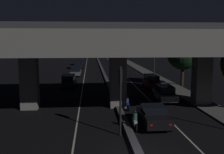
% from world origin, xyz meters
% --- Properties ---
extents(lane_line_left_inner, '(0.12, 126.00, 0.00)m').
position_xyz_m(lane_line_left_inner, '(-3.74, 35.00, 0.00)').
color(lane_line_left_inner, beige).
rests_on(lane_line_left_inner, ground_plane).
extents(lane_line_right_inner, '(0.12, 126.00, 0.00)m').
position_xyz_m(lane_line_right_inner, '(3.74, 35.00, 0.00)').
color(lane_line_right_inner, beige).
rests_on(lane_line_right_inner, ground_plane).
extents(median_divider, '(0.52, 126.00, 0.24)m').
position_xyz_m(median_divider, '(0.00, 35.00, 0.12)').
color(median_divider, '#4C4C51').
rests_on(median_divider, ground_plane).
extents(sidewalk_right, '(2.49, 126.00, 0.13)m').
position_xyz_m(sidewalk_right, '(8.77, 28.00, 0.07)').
color(sidewalk_right, '#5B5956').
rests_on(sidewalk_right, ground_plane).
extents(elevated_overpass, '(23.33, 12.34, 8.17)m').
position_xyz_m(elevated_overpass, '(0.00, 11.73, 6.06)').
color(elevated_overpass, gray).
rests_on(elevated_overpass, ground_plane).
extents(traffic_light_left_of_median, '(0.30, 0.49, 4.75)m').
position_xyz_m(traffic_light_left_of_median, '(-0.66, 3.95, 3.24)').
color(traffic_light_left_of_median, black).
rests_on(traffic_light_left_of_median, ground_plane).
extents(street_lamp, '(2.40, 0.32, 7.06)m').
position_xyz_m(street_lamp, '(7.81, 30.34, 4.25)').
color(street_lamp, '#2D2D30').
rests_on(street_lamp, ground_plane).
extents(car_black_lead, '(2.04, 4.31, 1.59)m').
position_xyz_m(car_black_lead, '(2.09, 5.73, 0.80)').
color(car_black_lead, black).
rests_on(car_black_lead, ground_plane).
extents(car_silver_second, '(2.02, 4.59, 1.70)m').
position_xyz_m(car_silver_second, '(5.24, 13.69, 0.89)').
color(car_silver_second, gray).
rests_on(car_silver_second, ground_plane).
extents(car_dark_red_third, '(1.83, 4.24, 1.94)m').
position_xyz_m(car_dark_red_third, '(5.49, 20.79, 1.02)').
color(car_dark_red_third, '#591414').
rests_on(car_dark_red_third, ground_plane).
extents(car_dark_blue_lead_oncoming, '(2.01, 4.48, 1.76)m').
position_xyz_m(car_dark_blue_lead_oncoming, '(-5.66, 23.15, 0.94)').
color(car_dark_blue_lead_oncoming, '#141938').
rests_on(car_dark_blue_lead_oncoming, ground_plane).
extents(car_grey_second_oncoming, '(2.07, 4.40, 1.73)m').
position_xyz_m(car_grey_second_oncoming, '(-5.31, 35.08, 0.92)').
color(car_grey_second_oncoming, '#515459').
rests_on(car_grey_second_oncoming, ground_plane).
extents(car_black_third_oncoming, '(2.10, 4.55, 1.93)m').
position_xyz_m(car_black_third_oncoming, '(-5.41, 47.64, 1.01)').
color(car_black_third_oncoming, black).
rests_on(car_black_third_oncoming, ground_plane).
extents(car_dark_blue_fourth_oncoming, '(1.90, 4.36, 1.88)m').
position_xyz_m(car_dark_blue_fourth_oncoming, '(-5.44, 57.89, 0.97)').
color(car_dark_blue_fourth_oncoming, '#141938').
rests_on(car_dark_blue_fourth_oncoming, ground_plane).
extents(motorcycle_white_filtering_near, '(0.33, 1.97, 1.42)m').
position_xyz_m(motorcycle_white_filtering_near, '(0.56, 5.06, 0.60)').
color(motorcycle_white_filtering_near, black).
rests_on(motorcycle_white_filtering_near, ground_plane).
extents(motorcycle_blue_filtering_mid, '(0.34, 1.94, 1.39)m').
position_xyz_m(motorcycle_blue_filtering_mid, '(0.77, 10.69, 0.59)').
color(motorcycle_blue_filtering_mid, black).
rests_on(motorcycle_blue_filtering_mid, ground_plane).
extents(pedestrian_on_sidewalk, '(0.31, 0.31, 1.72)m').
position_xyz_m(pedestrian_on_sidewalk, '(9.38, 13.29, 1.01)').
color(pedestrian_on_sidewalk, black).
rests_on(pedestrian_on_sidewalk, sidewalk_right).
extents(roadside_tree_kerbside_mid, '(4.50, 4.50, 6.81)m').
position_xyz_m(roadside_tree_kerbside_mid, '(10.51, 23.07, 4.54)').
color(roadside_tree_kerbside_mid, '#2D2116').
rests_on(roadside_tree_kerbside_mid, ground_plane).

